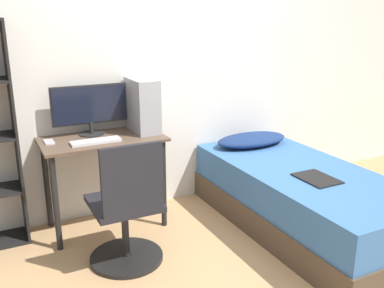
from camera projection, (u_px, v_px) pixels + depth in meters
name	position (u px, v px, depth m)	size (l,w,h in m)	color
ground_plane	(232.00, 276.00, 2.86)	(14.00, 14.00, 0.00)	tan
wall_back	(152.00, 67.00, 3.67)	(8.00, 0.05, 2.50)	silver
desk	(103.00, 155.00, 3.38)	(0.95, 0.51, 0.76)	brown
office_chair	(127.00, 218.00, 2.91)	(0.52, 0.52, 0.91)	black
bed	(301.00, 199.00, 3.46)	(0.93, 1.98, 0.50)	#4C3D2D
pillow	(252.00, 140.00, 4.00)	(0.71, 0.36, 0.11)	navy
magazine	(317.00, 178.00, 3.18)	(0.24, 0.32, 0.01)	black
monitor	(90.00, 107.00, 3.37)	(0.60, 0.20, 0.40)	black
keyboard	(96.00, 141.00, 3.21)	(0.37, 0.11, 0.02)	silver
pc_tower	(143.00, 105.00, 3.48)	(0.18, 0.37, 0.43)	#99999E
phone	(49.00, 142.00, 3.21)	(0.07, 0.14, 0.01)	#B7B7BC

